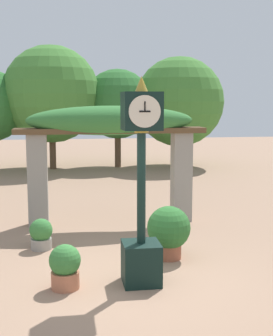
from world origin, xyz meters
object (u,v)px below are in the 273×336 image
object	(u,v)px
pedestal_clock	(141,191)
potted_plant_near_right	(65,266)
potted_plant_far_left	(41,234)
potted_plant_near_left	(169,230)

from	to	relation	value
pedestal_clock	potted_plant_near_right	bearing A→B (deg)	-178.51
pedestal_clock	potted_plant_far_left	distance (m)	2.93
pedestal_clock	potted_plant_near_left	bearing A→B (deg)	57.85
potted_plant_near_left	potted_plant_near_right	world-z (taller)	potted_plant_near_left
potted_plant_near_left	potted_plant_near_right	distance (m)	2.26
pedestal_clock	potted_plant_far_left	size ratio (longest dim) A/B	5.35
potted_plant_near_right	potted_plant_far_left	size ratio (longest dim) A/B	1.15
potted_plant_near_left	potted_plant_near_right	xyz separation A→B (m)	(-1.93, -1.16, -0.18)
potted_plant_far_left	potted_plant_near_left	bearing A→B (deg)	-21.24
potted_plant_near_right	potted_plant_far_left	bearing A→B (deg)	102.68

